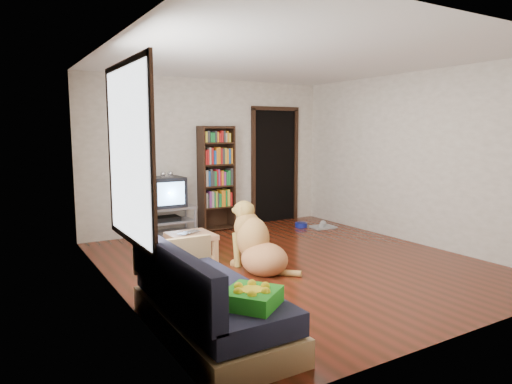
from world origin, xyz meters
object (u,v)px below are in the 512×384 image
bookshelf (216,173)px  crt_tv (165,191)px  laptop (192,233)px  sofa (205,305)px  coffee_table (191,243)px  dog (256,245)px  tv_stand (167,220)px  green_cushion (252,298)px  grey_rag (323,227)px  dog_bowl (301,225)px

bookshelf → crt_tv: bearing=-175.7°
laptop → sofa: (-0.71, -1.96, -0.15)m
laptop → coffee_table: (0.00, 0.03, -0.13)m
sofa → dog: dog is taller
tv_stand → green_cushion: bearing=-101.5°
laptop → dog: size_ratio=0.31×
grey_rag → bookshelf: bookshelf is taller
laptop → tv_stand: 1.69m
dog_bowl → tv_stand: 2.40m
dog_bowl → laptop: bearing=-156.0°
green_cushion → grey_rag: size_ratio=0.94×
green_cushion → bookshelf: size_ratio=0.21×
crt_tv → tv_stand: bearing=-90.0°
laptop → tv_stand: tv_stand is taller
dog → tv_stand: bearing=98.0°
laptop → crt_tv: (0.26, 1.69, 0.33)m
green_cushion → bookshelf: bearing=30.9°
dog_bowl → green_cushion: bearing=-130.8°
green_cushion → coffee_table: bearing=40.8°
grey_rag → crt_tv: bearing=163.4°
dog → sofa: bearing=-134.3°
laptop → coffee_table: size_ratio=0.58×
dog_bowl → dog: size_ratio=0.22×
tv_stand → crt_tv: 0.47m
bookshelf → tv_stand: bearing=-174.4°
laptop → grey_rag: bearing=-6.2°
dog_bowl → grey_rag: size_ratio=0.55×
laptop → sofa: size_ratio=0.18×
dog_bowl → dog: (-2.01, -1.79, 0.28)m
crt_tv → dog: crt_tv is taller
tv_stand → crt_tv: crt_tv is taller
bookshelf → dog_bowl: bearing=-23.7°
laptop → grey_rag: size_ratio=0.79×
bookshelf → laptop: bearing=-124.6°
dog_bowl → coffee_table: 2.84m
coffee_table → crt_tv: bearing=81.0°
green_cushion → sofa: bearing=66.1°
dog_bowl → tv_stand: (-2.33, 0.51, 0.23)m
grey_rag → sofa: (-3.61, -2.87, 0.25)m
green_cushion → crt_tv: bearing=42.3°
green_cushion → laptop: size_ratio=1.18×
green_cushion → dog: (1.17, 1.89, -0.16)m
green_cushion → laptop: bearing=40.6°
tv_stand → sofa: bearing=-105.0°
dog_bowl → grey_rag: dog_bowl is taller
laptop → coffee_table: bearing=66.5°
crt_tv → coffee_table: 1.74m
grey_rag → coffee_table: coffee_table is taller
green_cushion → dog: size_ratio=0.37×
dog → laptop: bearing=132.8°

